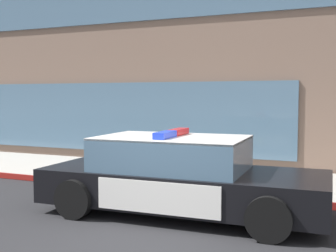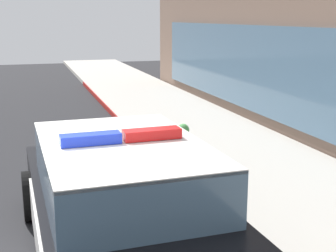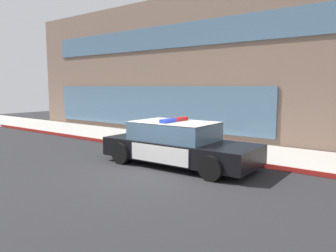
{
  "view_description": "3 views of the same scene",
  "coord_description": "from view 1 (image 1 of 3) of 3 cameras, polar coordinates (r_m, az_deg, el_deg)",
  "views": [
    {
      "loc": [
        2.69,
        -5.75,
        2.1
      ],
      "look_at": [
        -0.66,
        2.23,
        1.49
      ],
      "focal_mm": 45.47,
      "sensor_mm": 36.0,
      "label": 1
    },
    {
      "loc": [
        4.7,
        0.24,
        2.7
      ],
      "look_at": [
        -1.77,
        2.22,
        1.12
      ],
      "focal_mm": 50.43,
      "sensor_mm": 36.0,
      "label": 2
    },
    {
      "loc": [
        5.93,
        -7.01,
        2.49
      ],
      "look_at": [
        -1.63,
        2.8,
        0.98
      ],
      "focal_mm": 34.78,
      "sensor_mm": 36.0,
      "label": 3
    }
  ],
  "objects": [
    {
      "name": "police_cruiser",
      "position": [
        7.6,
        1.53,
        -6.72
      ],
      "size": [
        5.01,
        2.21,
        1.49
      ],
      "rotation": [
        0.0,
        0.0,
        0.03
      ],
      "color": "black",
      "rests_on": "ground"
    },
    {
      "name": "fire_hydrant",
      "position": [
        10.36,
        -10.07,
        -4.89
      ],
      "size": [
        0.34,
        0.39,
        0.73
      ],
      "color": "#4C994C",
      "rests_on": "sidewalk"
    },
    {
      "name": "sidewalk",
      "position": [
        10.39,
        7.36,
        -7.22
      ],
      "size": [
        48.0,
        3.11,
        0.15
      ],
      "primitive_type": "cube",
      "color": "#B2ADA3",
      "rests_on": "ground"
    },
    {
      "name": "curb_red_paint",
      "position": [
        8.92,
        4.65,
        -9.08
      ],
      "size": [
        28.8,
        0.04,
        0.14
      ],
      "primitive_type": "cube",
      "color": "maroon",
      "rests_on": "ground"
    },
    {
      "name": "storefront_building",
      "position": [
        18.07,
        5.69,
        8.07
      ],
      "size": [
        23.15,
        11.67,
        6.75
      ],
      "color": "#7A6051",
      "rests_on": "ground"
    },
    {
      "name": "ground",
      "position": [
        6.69,
        -2.26,
        -14.25
      ],
      "size": [
        48.0,
        48.0,
        0.0
      ],
      "primitive_type": "plane",
      "color": "#262628"
    }
  ]
}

